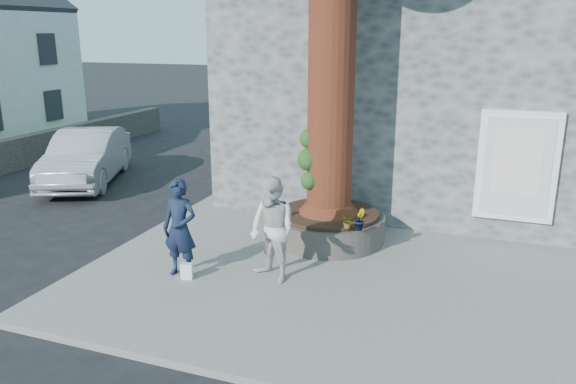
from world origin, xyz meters
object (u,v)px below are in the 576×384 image
(woman, at_px, (272,230))
(car_silver, at_px, (86,157))
(man, at_px, (180,228))
(planter, at_px, (328,226))

(woman, xyz_separation_m, car_silver, (-7.65, 4.59, -0.27))
(man, relative_size, car_silver, 0.38)
(woman, bearing_deg, man, -139.56)
(woman, distance_m, car_silver, 8.92)
(woman, height_order, car_silver, woman)
(man, xyz_separation_m, car_silver, (-6.08, 4.97, -0.23))
(car_silver, bearing_deg, woman, -54.74)
(man, distance_m, woman, 1.61)
(planter, height_order, woman, woman)
(planter, xyz_separation_m, car_silver, (-8.00, 2.39, 0.35))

